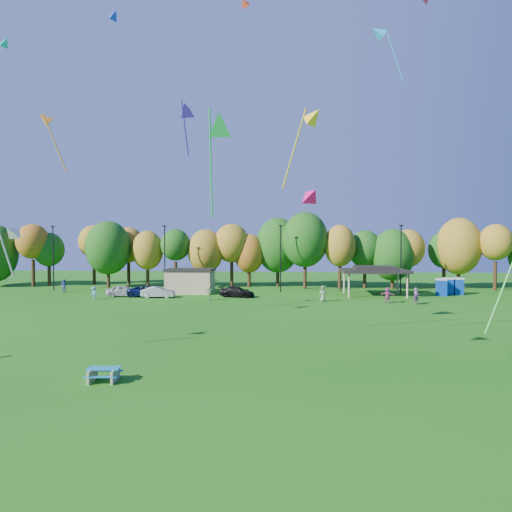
# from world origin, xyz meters

# --- Properties ---
(ground) EXTENTS (160.00, 160.00, 0.00)m
(ground) POSITION_xyz_m (0.00, 0.00, 0.00)
(ground) COLOR #19600F
(ground) RESTS_ON ground
(tree_line) EXTENTS (93.57, 10.55, 11.15)m
(tree_line) POSITION_xyz_m (-1.03, 45.51, 5.91)
(tree_line) COLOR black
(tree_line) RESTS_ON ground
(lamp_posts) EXTENTS (64.50, 0.25, 9.09)m
(lamp_posts) POSITION_xyz_m (2.00, 40.00, 4.90)
(lamp_posts) COLOR black
(lamp_posts) RESTS_ON ground
(utility_building) EXTENTS (6.30, 4.30, 3.25)m
(utility_building) POSITION_xyz_m (-10.00, 38.00, 1.64)
(utility_building) COLOR tan
(utility_building) RESTS_ON ground
(pavilion) EXTENTS (8.20, 6.20, 3.77)m
(pavilion) POSITION_xyz_m (14.00, 37.00, 3.23)
(pavilion) COLOR tan
(pavilion) RESTS_ON ground
(porta_potties) EXTENTS (3.75, 2.68, 2.18)m
(porta_potties) POSITION_xyz_m (23.71, 38.25, 1.10)
(porta_potties) COLOR #0C3AA5
(porta_potties) RESTS_ON ground
(picnic_table) EXTENTS (1.69, 1.44, 0.69)m
(picnic_table) POSITION_xyz_m (-5.97, 0.09, 0.40)
(picnic_table) COLOR tan
(picnic_table) RESTS_ON ground
(car_a) EXTENTS (4.28, 1.81, 1.45)m
(car_a) POSITION_xyz_m (-17.46, 33.51, 0.72)
(car_a) COLOR #BCBCBC
(car_a) RESTS_ON ground
(car_b) EXTENTS (4.19, 1.80, 1.34)m
(car_b) POSITION_xyz_m (-12.85, 32.81, 0.67)
(car_b) COLOR #AAA9AF
(car_b) RESTS_ON ground
(car_c) EXTENTS (5.04, 2.54, 1.37)m
(car_c) POSITION_xyz_m (-14.42, 33.62, 0.68)
(car_c) COLOR #0B1445
(car_c) RESTS_ON ground
(car_d) EXTENTS (4.73, 2.79, 1.29)m
(car_d) POSITION_xyz_m (-3.26, 34.17, 0.64)
(car_d) COLOR black
(car_d) RESTS_ON ground
(far_person_0) EXTENTS (1.08, 0.46, 1.83)m
(far_person_0) POSITION_xyz_m (-6.03, 30.82, 0.92)
(far_person_0) COLOR #5A8B55
(far_person_0) RESTS_ON ground
(far_person_1) EXTENTS (0.77, 0.66, 1.79)m
(far_person_1) POSITION_xyz_m (17.23, 29.62, 0.89)
(far_person_1) COLOR #AB509E
(far_person_1) RESTS_ON ground
(far_person_2) EXTENTS (0.86, 0.67, 1.77)m
(far_person_2) POSITION_xyz_m (-27.20, 37.44, 0.88)
(far_person_2) COLOR #4C5CA9
(far_person_2) RESTS_ON ground
(far_person_3) EXTENTS (1.14, 0.92, 1.53)m
(far_person_3) POSITION_xyz_m (-19.98, 30.52, 0.77)
(far_person_3) COLOR teal
(far_person_3) RESTS_ON ground
(far_person_4) EXTENTS (1.00, 0.77, 1.80)m
(far_person_4) POSITION_xyz_m (7.06, 30.74, 0.90)
(far_person_4) COLOR #708B5F
(far_person_4) RESTS_ON ground
(far_person_5) EXTENTS (1.72, 1.22, 1.79)m
(far_person_5) POSITION_xyz_m (14.19, 29.96, 0.89)
(far_person_5) COLOR #AB4783
(far_person_5) RESTS_ON ground
(kite_2) EXTENTS (3.01, 2.35, 5.42)m
(kite_2) POSITION_xyz_m (4.72, 7.41, 14.84)
(kite_2) COLOR yellow
(kite_4) EXTENTS (1.27, 2.18, 3.44)m
(kite_4) POSITION_xyz_m (-13.62, 4.72, 7.55)
(kite_4) COLOR #BEBEBE
(kite_6) EXTENTS (1.51, 1.36, 1.22)m
(kite_6) POSITION_xyz_m (-11.06, 14.94, 25.42)
(kite_6) COLOR blue
(kite_7) EXTENTS (1.52, 2.85, 4.57)m
(kite_7) POSITION_xyz_m (-4.72, 13.23, 17.17)
(kite_7) COLOR #3F1DA0
(kite_9) EXTENTS (2.60, 1.41, 4.34)m
(kite_9) POSITION_xyz_m (-22.91, 18.76, 25.16)
(kite_9) COLOR #0BAE9A
(kite_10) EXTENTS (4.01, 2.02, 6.61)m
(kite_10) POSITION_xyz_m (12.85, 29.92, 29.89)
(kite_10) COLOR #23A3E1
(kite_11) EXTENTS (1.51, 1.63, 1.35)m
(kite_11) POSITION_xyz_m (4.43, 2.59, 9.47)
(kite_11) COLOR #F00D69
(kite_12) EXTENTS (1.94, 2.01, 1.63)m
(kite_12) POSITION_xyz_m (-1.67, 30.82, 34.00)
(kite_12) COLOR red
(kite_13) EXTENTS (2.06, 4.63, 7.66)m
(kite_13) POSITION_xyz_m (-1.48, 8.94, 14.93)
(kite_13) COLOR green
(kite_14) EXTENTS (3.04, 2.04, 5.36)m
(kite_14) POSITION_xyz_m (-17.34, 15.41, 17.22)
(kite_14) COLOR orange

